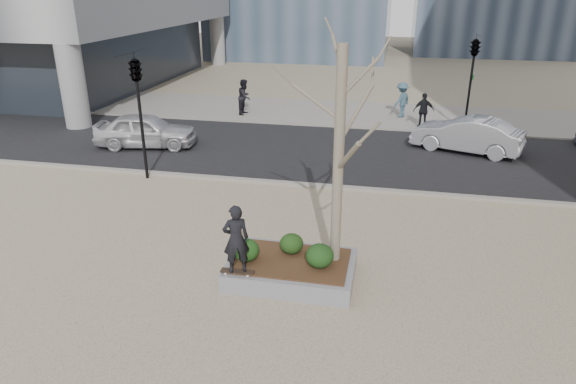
% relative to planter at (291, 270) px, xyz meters
% --- Properties ---
extents(ground, '(120.00, 120.00, 0.00)m').
position_rel_planter_xyz_m(ground, '(-1.00, 0.00, -0.23)').
color(ground, tan).
rests_on(ground, ground).
extents(street, '(60.00, 8.00, 0.02)m').
position_rel_planter_xyz_m(street, '(-1.00, 10.00, -0.21)').
color(street, black).
rests_on(street, ground).
extents(far_sidewalk, '(60.00, 6.00, 0.02)m').
position_rel_planter_xyz_m(far_sidewalk, '(-1.00, 17.00, -0.21)').
color(far_sidewalk, gray).
rests_on(far_sidewalk, ground).
extents(planter, '(3.00, 2.00, 0.45)m').
position_rel_planter_xyz_m(planter, '(0.00, 0.00, 0.00)').
color(planter, gray).
rests_on(planter, ground).
extents(planter_mulch, '(2.70, 1.70, 0.04)m').
position_rel_planter_xyz_m(planter_mulch, '(0.00, 0.00, 0.25)').
color(planter_mulch, '#382314').
rests_on(planter_mulch, planter).
extents(sycamore_tree, '(2.80, 2.80, 6.60)m').
position_rel_planter_xyz_m(sycamore_tree, '(1.00, 0.30, 3.56)').
color(sycamore_tree, gray).
rests_on(sycamore_tree, planter_mulch).
extents(shrub_left, '(0.62, 0.62, 0.53)m').
position_rel_planter_xyz_m(shrub_left, '(-1.05, -0.21, 0.53)').
color(shrub_left, '#173711').
rests_on(shrub_left, planter_mulch).
extents(shrub_middle, '(0.58, 0.58, 0.49)m').
position_rel_planter_xyz_m(shrub_middle, '(-0.07, 0.36, 0.51)').
color(shrub_middle, '#193912').
rests_on(shrub_middle, planter_mulch).
extents(shrub_right, '(0.66, 0.66, 0.56)m').
position_rel_planter_xyz_m(shrub_right, '(0.70, -0.15, 0.54)').
color(shrub_right, black).
rests_on(shrub_right, planter_mulch).
extents(skateboard, '(0.79, 0.22, 0.08)m').
position_rel_planter_xyz_m(skateboard, '(-1.10, -0.80, 0.26)').
color(skateboard, black).
rests_on(skateboard, planter).
extents(skateboarder, '(0.71, 0.62, 1.64)m').
position_rel_planter_xyz_m(skateboarder, '(-1.10, -0.80, 1.12)').
color(skateboarder, black).
rests_on(skateboarder, skateboard).
extents(police_car, '(4.49, 2.46, 1.45)m').
position_rel_planter_xyz_m(police_car, '(-8.23, 9.12, 0.52)').
color(police_car, silver).
rests_on(police_car, street).
extents(car_silver, '(4.70, 2.93, 1.46)m').
position_rel_planter_xyz_m(car_silver, '(5.19, 11.23, 0.53)').
color(car_silver, '#ADAFB6').
rests_on(car_silver, street).
extents(pedestrian_a, '(0.79, 0.97, 1.85)m').
position_rel_planter_xyz_m(pedestrian_a, '(-5.72, 15.67, 0.73)').
color(pedestrian_a, black).
rests_on(pedestrian_a, far_sidewalk).
extents(pedestrian_b, '(1.21, 1.34, 1.81)m').
position_rel_planter_xyz_m(pedestrian_b, '(2.50, 16.70, 0.70)').
color(pedestrian_b, '#3B586A').
rests_on(pedestrian_b, far_sidewalk).
extents(pedestrian_c, '(1.04, 0.57, 1.68)m').
position_rel_planter_xyz_m(pedestrian_c, '(3.54, 14.78, 0.64)').
color(pedestrian_c, black).
rests_on(pedestrian_c, far_sidewalk).
extents(traffic_light_near, '(0.60, 2.48, 4.50)m').
position_rel_planter_xyz_m(traffic_light_near, '(-6.50, 5.60, 2.02)').
color(traffic_light_near, black).
rests_on(traffic_light_near, ground).
extents(traffic_light_far, '(0.60, 2.48, 4.50)m').
position_rel_planter_xyz_m(traffic_light_far, '(5.50, 14.60, 2.02)').
color(traffic_light_far, black).
rests_on(traffic_light_far, ground).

